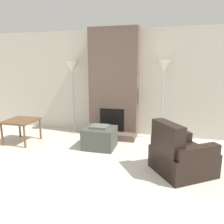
{
  "coord_description": "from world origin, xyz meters",
  "views": [
    {
      "loc": [
        1.29,
        -2.36,
        1.75
      ],
      "look_at": [
        0.0,
        2.63,
        0.63
      ],
      "focal_mm": 35.0,
      "sensor_mm": 36.0,
      "label": 1
    }
  ],
  "objects_px": {
    "armchair": "(179,157)",
    "side_table": "(21,123)",
    "floor_lamp_left": "(72,71)",
    "ottoman": "(100,137)",
    "floor_lamp_right": "(163,71)"
  },
  "relations": [
    {
      "from": "armchair",
      "to": "side_table",
      "type": "relative_size",
      "value": 1.69
    },
    {
      "from": "ottoman",
      "to": "side_table",
      "type": "height_order",
      "value": "side_table"
    },
    {
      "from": "armchair",
      "to": "floor_lamp_left",
      "type": "xyz_separation_m",
      "value": [
        -2.58,
        1.61,
        1.32
      ]
    },
    {
      "from": "side_table",
      "to": "floor_lamp_left",
      "type": "bearing_deg",
      "value": 49.38
    },
    {
      "from": "side_table",
      "to": "floor_lamp_left",
      "type": "height_order",
      "value": "floor_lamp_left"
    },
    {
      "from": "floor_lamp_left",
      "to": "ottoman",
      "type": "bearing_deg",
      "value": -42.03
    },
    {
      "from": "ottoman",
      "to": "floor_lamp_left",
      "type": "distance_m",
      "value": 1.9
    },
    {
      "from": "armchair",
      "to": "floor_lamp_right",
      "type": "bearing_deg",
      "value": -22.0
    },
    {
      "from": "armchair",
      "to": "floor_lamp_left",
      "type": "distance_m",
      "value": 3.31
    },
    {
      "from": "side_table",
      "to": "floor_lamp_left",
      "type": "xyz_separation_m",
      "value": [
        0.85,
        1.0,
        1.13
      ]
    },
    {
      "from": "armchair",
      "to": "side_table",
      "type": "bearing_deg",
      "value": 45.27
    },
    {
      "from": "ottoman",
      "to": "floor_lamp_right",
      "type": "distance_m",
      "value": 2.05
    },
    {
      "from": "floor_lamp_left",
      "to": "floor_lamp_right",
      "type": "distance_m",
      "value": 2.22
    },
    {
      "from": "floor_lamp_right",
      "to": "armchair",
      "type": "bearing_deg",
      "value": -77.41
    },
    {
      "from": "ottoman",
      "to": "side_table",
      "type": "relative_size",
      "value": 0.97
    }
  ]
}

